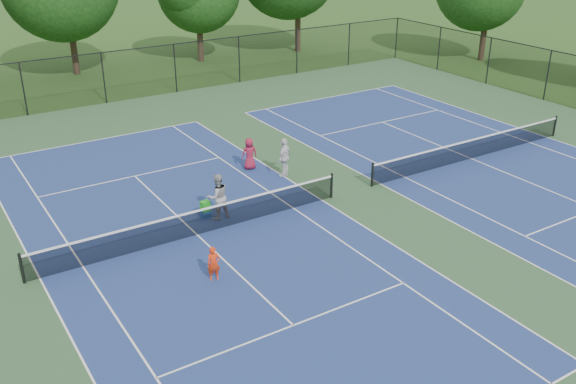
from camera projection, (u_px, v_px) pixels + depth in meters
ground at (352, 192)px, 26.48m from camera, size 140.00×140.00×0.00m
court_pad at (352, 192)px, 26.48m from camera, size 36.00×36.00×0.01m
tennis_court_left at (197, 233)px, 23.03m from camera, size 12.00×23.83×1.07m
tennis_court_right at (471, 157)px, 29.85m from camera, size 12.00×23.83×1.07m
perimeter_fence at (353, 156)px, 25.82m from camera, size 36.08×36.08×3.02m
child_player at (214, 264)px, 20.14m from camera, size 0.48×0.38×1.15m
instructor at (218, 197)px, 23.93m from camera, size 0.89×0.70×1.80m
bystander_a at (285, 157)px, 27.69m from camera, size 1.09×0.90×1.74m
bystander_c at (249, 154)px, 28.48m from camera, size 0.79×0.60×1.44m
ball_crate at (206, 214)px, 24.27m from camera, size 0.40×0.35×0.30m
ball_hopper at (205, 206)px, 24.13m from camera, size 0.36×0.31×0.40m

